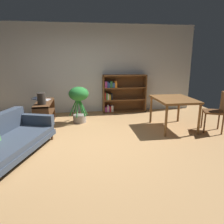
# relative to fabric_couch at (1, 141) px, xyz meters

# --- Properties ---
(ground_plane) EXTENTS (8.16, 8.16, 0.00)m
(ground_plane) POSITION_rel_fabric_couch_xyz_m (1.63, 0.39, -0.32)
(ground_plane) COLOR tan
(back_wall_panel) EXTENTS (6.80, 0.10, 2.70)m
(back_wall_panel) POSITION_rel_fabric_couch_xyz_m (1.63, 3.09, 1.03)
(back_wall_panel) COLOR silver
(back_wall_panel) RESTS_ON ground_plane
(fabric_couch) EXTENTS (1.47, 2.17, 0.72)m
(fabric_couch) POSITION_rel_fabric_couch_xyz_m (0.00, 0.00, 0.00)
(fabric_couch) COLOR #56351E
(fabric_couch) RESTS_ON ground_plane
(media_console) EXTENTS (0.38, 1.18, 0.61)m
(media_console) POSITION_rel_fabric_couch_xyz_m (0.45, 1.87, -0.02)
(media_console) COLOR #56351E
(media_console) RESTS_ON ground_plane
(open_laptop) EXTENTS (0.49, 0.39, 0.07)m
(open_laptop) POSITION_rel_fabric_couch_xyz_m (0.37, 2.09, 0.30)
(open_laptop) COLOR silver
(open_laptop) RESTS_ON media_console
(desk_speaker) EXTENTS (0.20, 0.20, 0.28)m
(desk_speaker) POSITION_rel_fabric_couch_xyz_m (0.45, 1.57, 0.43)
(desk_speaker) COLOR #2D2823
(desk_speaker) RESTS_ON media_console
(potted_floor_plant) EXTENTS (0.54, 0.56, 0.97)m
(potted_floor_plant) POSITION_rel_fabric_couch_xyz_m (1.34, 1.93, 0.32)
(potted_floor_plant) COLOR #9E9389
(potted_floor_plant) RESTS_ON ground_plane
(dining_table) EXTENTS (0.88, 1.14, 0.76)m
(dining_table) POSITION_rel_fabric_couch_xyz_m (3.63, 1.08, 0.36)
(dining_table) COLOR brown
(dining_table) RESTS_ON ground_plane
(dining_chair_near) EXTENTS (0.55, 0.56, 0.95)m
(dining_chair_near) POSITION_rel_fabric_couch_xyz_m (4.53, 0.71, 0.22)
(dining_chair_near) COLOR brown
(dining_chair_near) RESTS_ON ground_plane
(bookshelf) EXTENTS (1.38, 0.32, 1.19)m
(bookshelf) POSITION_rel_fabric_couch_xyz_m (2.68, 2.92, 0.27)
(bookshelf) COLOR brown
(bookshelf) RESTS_ON ground_plane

